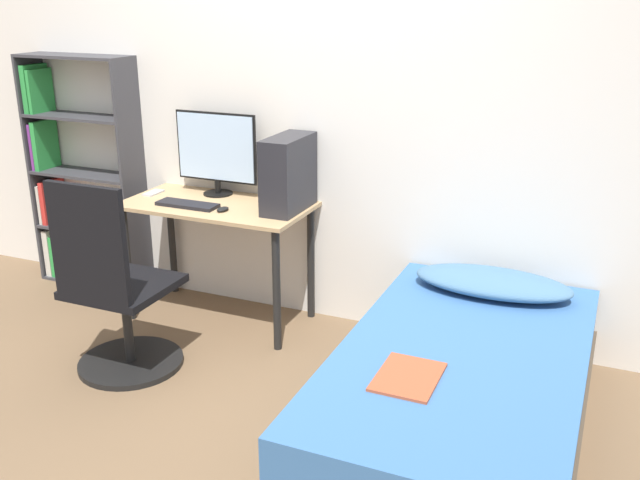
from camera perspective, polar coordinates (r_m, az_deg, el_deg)
The scene contains 13 objects.
ground_plane at distance 3.47m, azimuth -10.74°, elevation -13.93°, with size 14.00×14.00×0.00m, color brown.
wall_back at distance 4.11m, azimuth -1.46°, elevation 10.48°, with size 8.00×0.05×2.50m.
desk at distance 4.19m, azimuth -8.20°, elevation 1.39°, with size 1.09×0.56×0.72m.
bookshelf at distance 4.97m, azimuth -19.15°, elevation 4.89°, with size 0.77×0.24×1.51m.
office_chair at distance 3.76m, azimuth -15.99°, elevation -4.74°, with size 0.55×0.55×1.04m.
bed at distance 3.25m, azimuth 11.08°, elevation -12.03°, with size 1.04×1.86×0.43m.
pillow at distance 3.72m, azimuth 13.64°, elevation -3.32°, with size 0.79×0.36×0.11m.
magazine at distance 2.89m, azimuth 7.05°, elevation -10.81°, with size 0.24×0.32×0.01m.
monitor at distance 4.29m, azimuth -8.31°, elevation 7.11°, with size 0.53×0.18×0.49m.
keyboard at distance 4.13m, azimuth -10.56°, elevation 2.81°, with size 0.36×0.12×0.02m.
pc_tower at distance 3.95m, azimuth -2.53°, elevation 5.33°, with size 0.17×0.40×0.41m.
mouse at distance 4.01m, azimuth -7.79°, elevation 2.46°, with size 0.06×0.09×0.02m.
phone at distance 4.43m, azimuth -13.18°, elevation 3.70°, with size 0.07×0.14×0.01m.
Camera 1 is at (1.70, -2.36, 1.88)m, focal length 40.00 mm.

